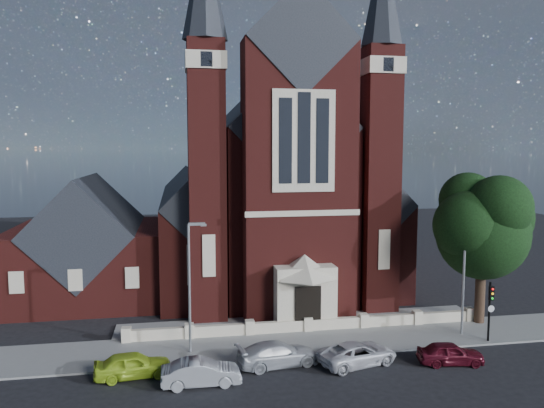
% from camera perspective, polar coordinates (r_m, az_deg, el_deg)
% --- Properties ---
extents(ground, '(120.00, 120.00, 0.00)m').
position_cam_1_polar(ground, '(45.23, 1.19, -10.04)').
color(ground, black).
rests_on(ground, ground).
extents(pavement_strip, '(60.00, 5.00, 0.12)m').
position_cam_1_polar(pavement_strip, '(35.52, 4.66, -14.61)').
color(pavement_strip, slate).
rests_on(pavement_strip, ground).
extents(forecourt_paving, '(26.00, 3.00, 0.14)m').
position_cam_1_polar(forecourt_paving, '(39.17, 3.12, -12.61)').
color(forecourt_paving, slate).
rests_on(forecourt_paving, ground).
extents(forecourt_wall, '(24.00, 0.40, 0.90)m').
position_cam_1_polar(forecourt_wall, '(37.34, 3.85, -13.56)').
color(forecourt_wall, '#BDB496').
rests_on(forecourt_wall, ground).
extents(church, '(20.01, 34.90, 29.20)m').
position_cam_1_polar(church, '(51.47, -0.54, 1.19)').
color(church, '#551A16').
rests_on(church, ground).
extents(parish_hall, '(12.00, 12.20, 10.24)m').
position_cam_1_polar(parish_hall, '(46.97, -19.14, -4.75)').
color(parish_hall, '#551A16').
rests_on(parish_hall, ground).
extents(street_tree, '(6.40, 6.60, 10.70)m').
position_cam_1_polar(street_tree, '(39.90, 22.07, -2.42)').
color(street_tree, black).
rests_on(street_tree, ground).
extents(street_lamp_left, '(1.16, 0.22, 8.09)m').
position_cam_1_polar(street_lamp_left, '(32.59, -8.74, -8.09)').
color(street_lamp_left, gray).
rests_on(street_lamp_left, ground).
extents(street_lamp_right, '(1.16, 0.22, 8.09)m').
position_cam_1_polar(street_lamp_right, '(37.58, 20.07, -6.50)').
color(street_lamp_right, gray).
rests_on(street_lamp_right, ground).
extents(traffic_signal, '(0.28, 0.42, 4.00)m').
position_cam_1_polar(traffic_signal, '(37.23, 22.42, -9.90)').
color(traffic_signal, black).
rests_on(traffic_signal, ground).
extents(car_lime_van, '(4.29, 2.13, 1.41)m').
position_cam_1_polar(car_lime_van, '(31.20, -14.74, -16.40)').
color(car_lime_van, '#ABCF29').
rests_on(car_lime_van, ground).
extents(car_silver_a, '(4.20, 1.50, 1.38)m').
position_cam_1_polar(car_silver_a, '(29.61, -7.63, -17.54)').
color(car_silver_a, '#929598').
rests_on(car_silver_a, ground).
extents(car_silver_b, '(5.03, 2.67, 1.39)m').
position_cam_1_polar(car_silver_b, '(31.73, 0.62, -15.82)').
color(car_silver_b, '#B5B8BD').
rests_on(car_silver_b, ground).
extents(car_white_suv, '(5.12, 3.35, 1.31)m').
position_cam_1_polar(car_white_suv, '(32.29, 9.19, -15.58)').
color(car_white_suv, silver).
rests_on(car_white_suv, ground).
extents(car_dark_red, '(3.96, 2.08, 1.28)m').
position_cam_1_polar(car_dark_red, '(33.60, 18.63, -14.97)').
color(car_dark_red, '#500D1A').
rests_on(car_dark_red, ground).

